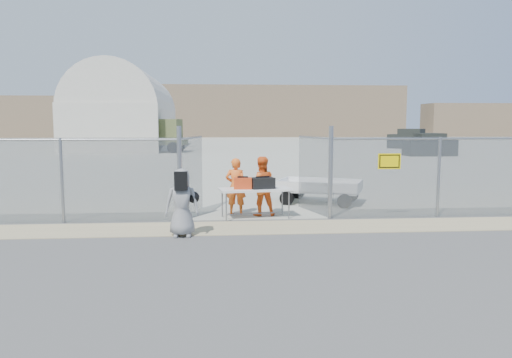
{
  "coord_description": "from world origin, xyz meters",
  "views": [
    {
      "loc": [
        -1.05,
        -11.06,
        2.59
      ],
      "look_at": [
        0.0,
        2.0,
        1.1
      ],
      "focal_mm": 35.0,
      "sensor_mm": 36.0,
      "label": 1
    }
  ],
  "objects": [
    {
      "name": "dirt_strip",
      "position": [
        0.0,
        1.0,
        0.01
      ],
      "size": [
        44.0,
        1.6,
        0.01
      ],
      "primitive_type": "cube",
      "color": "tan",
      "rests_on": "ground"
    },
    {
      "name": "ground",
      "position": [
        0.0,
        0.0,
        0.0
      ],
      "size": [
        160.0,
        160.0,
        0.0
      ],
      "primitive_type": "plane",
      "color": "#4F4E4E"
    },
    {
      "name": "parked_vehicle_near",
      "position": [
        15.43,
        26.29,
        0.86
      ],
      "size": [
        3.79,
        1.72,
        1.71
      ],
      "primitive_type": null,
      "rotation": [
        0.0,
        0.0,
        0.0
      ],
      "color": "black",
      "rests_on": "ground"
    },
    {
      "name": "security_worker_right",
      "position": [
        0.19,
        2.61,
        0.83
      ],
      "size": [
        0.85,
        0.69,
        1.65
      ],
      "primitive_type": "imported",
      "rotation": [
        0.0,
        0.0,
        3.23
      ],
      "color": "orange",
      "rests_on": "ground"
    },
    {
      "name": "security_worker_left",
      "position": [
        -0.51,
        2.8,
        0.8
      ],
      "size": [
        0.65,
        0.48,
        1.6
      ],
      "primitive_type": "imported",
      "rotation": [
        0.0,
        0.0,
        2.96
      ],
      "color": "orange",
      "rests_on": "ground"
    },
    {
      "name": "utility_trailer",
      "position": [
        2.27,
        4.57,
        0.4
      ],
      "size": [
        3.73,
        2.9,
        0.81
      ],
      "primitive_type": null,
      "rotation": [
        0.0,
        0.0,
        -0.41
      ],
      "color": "white",
      "rests_on": "ground"
    },
    {
      "name": "black_duffel",
      "position": [
        0.19,
        2.19,
        0.97
      ],
      "size": [
        0.68,
        0.49,
        0.3
      ],
      "primitive_type": "cube",
      "rotation": [
        0.0,
        0.0,
        0.23
      ],
      "color": "black",
      "rests_on": "folding_table"
    },
    {
      "name": "orange_bag",
      "position": [
        -0.34,
        2.2,
        0.97
      ],
      "size": [
        0.49,
        0.34,
        0.3
      ],
      "primitive_type": "cube",
      "rotation": [
        0.0,
        0.0,
        -0.04
      ],
      "color": "red",
      "rests_on": "folding_table"
    },
    {
      "name": "military_truck",
      "position": [
        -6.66,
        33.04,
        1.43
      ],
      "size": [
        6.29,
        3.24,
        2.86
      ],
      "primitive_type": null,
      "rotation": [
        0.0,
        0.0,
        -0.18
      ],
      "color": "#596235",
      "rests_on": "ground"
    },
    {
      "name": "parked_vehicle_mid",
      "position": [
        18.14,
        36.76,
        0.95
      ],
      "size": [
        4.48,
        4.14,
        1.91
      ],
      "primitive_type": null,
      "rotation": [
        0.0,
        0.0,
        -0.68
      ],
      "color": "black",
      "rests_on": "ground"
    },
    {
      "name": "visitor",
      "position": [
        -1.83,
        0.22,
        0.78
      ],
      "size": [
        0.76,
        0.5,
        1.56
      ],
      "primitive_type": "imported",
      "rotation": [
        0.0,
        0.0,
        -0.0
      ],
      "color": "gray",
      "rests_on": "ground"
    },
    {
      "name": "distant_hills",
      "position": [
        5.0,
        78.0,
        4.5
      ],
      "size": [
        140.0,
        6.0,
        9.0
      ],
      "primitive_type": null,
      "color": "#7F684F",
      "rests_on": "ground"
    },
    {
      "name": "quonset_hangar",
      "position": [
        -10.0,
        40.0,
        4.0
      ],
      "size": [
        9.0,
        18.0,
        8.0
      ],
      "primitive_type": null,
      "color": "beige",
      "rests_on": "ground"
    },
    {
      "name": "chain_link_fence",
      "position": [
        0.0,
        2.0,
        1.1
      ],
      "size": [
        40.0,
        0.2,
        2.2
      ],
      "primitive_type": null,
      "color": "gray",
      "rests_on": "ground"
    },
    {
      "name": "folding_table",
      "position": [
        0.0,
        2.25,
        0.41
      ],
      "size": [
        2.02,
        1.08,
        0.82
      ],
      "primitive_type": null,
      "rotation": [
        0.0,
        0.0,
        0.15
      ],
      "color": "white",
      "rests_on": "ground"
    },
    {
      "name": "tarmac_inside",
      "position": [
        0.0,
        42.0,
        0.01
      ],
      "size": [
        160.0,
        80.0,
        0.01
      ],
      "primitive_type": "cube",
      "color": "#A5A594",
      "rests_on": "ground"
    }
  ]
}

